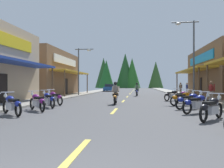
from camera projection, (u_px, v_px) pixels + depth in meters
The scene contains 24 objects.
ground at pixel (130, 94), 31.10m from camera, with size 10.78×88.23×0.10m, color #4C4C4F.
sidewalk_left at pixel (85, 93), 31.93m from camera, with size 2.59×88.23×0.12m, color gray.
sidewalk_right at pixel (178, 94), 30.27m from camera, with size 2.59×88.23×0.12m, color gray.
centerline_dashes at pixel (131, 92), 36.05m from camera, with size 0.16×65.85×0.01m.
storefront_left_far at pixel (38, 73), 27.81m from camera, with size 9.43×11.38×5.54m.
streetlamp_left at pixel (82, 64), 25.25m from camera, with size 2.19×0.30×5.58m.
streetlamp_right at pixel (190, 49), 17.89m from camera, with size 2.19×0.30×6.66m.
motorcycle_parked_right_1 at pixel (211, 108), 8.28m from camera, with size 1.42×1.73×1.04m.
motorcycle_parked_right_2 at pixel (197, 103), 10.25m from camera, with size 1.75×1.40×1.04m.
motorcycle_parked_right_3 at pixel (190, 100), 11.93m from camera, with size 1.89×1.19×1.04m.
motorcycle_parked_right_4 at pixel (183, 98), 13.92m from camera, with size 1.90×1.16×1.04m.
motorcycle_parked_right_5 at pixel (182, 96), 15.87m from camera, with size 1.44×1.72×1.04m.
motorcycle_parked_right_6 at pixel (172, 95), 17.89m from camera, with size 1.61×1.55×1.04m.
motorcycle_parked_left_1 at pixel (12, 104), 9.68m from camera, with size 1.75×1.39×1.04m.
motorcycle_parked_left_2 at pixel (37, 101), 11.24m from camera, with size 1.60×1.57×1.04m.
motorcycle_parked_left_3 at pixel (48, 99), 12.89m from camera, with size 1.52×1.65×1.04m.
motorcycle_parked_left_4 at pixel (55, 97), 14.53m from camera, with size 1.72×1.43×1.04m.
rider_cruising_lead at pixel (115, 95), 14.87m from camera, with size 0.60×2.14×1.57m.
rider_cruising_trailing at pixel (137, 90), 25.13m from camera, with size 0.60×2.14×1.57m.
pedestrian_by_shop at pixel (181, 88), 27.61m from camera, with size 0.48×0.42×1.59m.
pedestrian_browsing at pixel (187, 88), 26.35m from camera, with size 0.28×0.57×1.54m.
pedestrian_waiting at pixel (211, 90), 16.80m from camera, with size 0.47×0.43×1.62m.
parked_car_curbside at pixel (110, 88), 41.10m from camera, with size 2.23×4.38×1.40m.
treeline_backdrop at pixel (123, 73), 77.15m from camera, with size 24.52×10.97×12.55m.
Camera 1 is at (1.26, -2.07, 1.40)m, focal length 34.52 mm.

